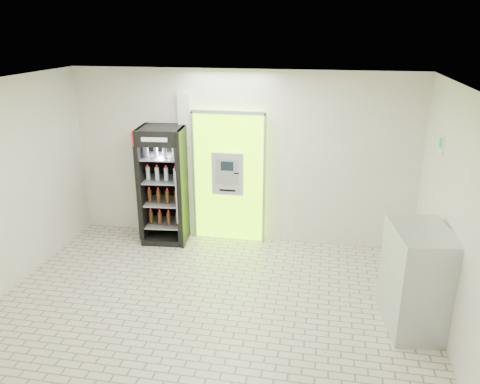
# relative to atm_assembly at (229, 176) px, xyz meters

# --- Properties ---
(ground) EXTENTS (6.00, 6.00, 0.00)m
(ground) POSITION_rel_atm_assembly_xyz_m (0.20, -2.41, -1.17)
(ground) COLOR #C0B59F
(ground) RESTS_ON ground
(room_shell) EXTENTS (6.00, 6.00, 6.00)m
(room_shell) POSITION_rel_atm_assembly_xyz_m (0.20, -2.41, 0.67)
(room_shell) COLOR silver
(room_shell) RESTS_ON ground
(atm_assembly) EXTENTS (1.30, 0.24, 2.33)m
(atm_assembly) POSITION_rel_atm_assembly_xyz_m (0.00, 0.00, 0.00)
(atm_assembly) COLOR #88FF00
(atm_assembly) RESTS_ON ground
(pillar) EXTENTS (0.22, 0.11, 2.60)m
(pillar) POSITION_rel_atm_assembly_xyz_m (-0.78, 0.04, 0.13)
(pillar) COLOR silver
(pillar) RESTS_ON ground
(beverage_cooler) EXTENTS (0.83, 0.77, 2.06)m
(beverage_cooler) POSITION_rel_atm_assembly_xyz_m (-1.10, -0.26, -0.18)
(beverage_cooler) COLOR black
(beverage_cooler) RESTS_ON ground
(steel_cabinet) EXTENTS (0.81, 1.09, 1.34)m
(steel_cabinet) POSITION_rel_atm_assembly_xyz_m (2.85, -2.19, -0.50)
(steel_cabinet) COLOR #B7B9BF
(steel_cabinet) RESTS_ON ground
(exit_sign) EXTENTS (0.02, 0.22, 0.26)m
(exit_sign) POSITION_rel_atm_assembly_xyz_m (3.19, -1.01, 0.95)
(exit_sign) COLOR white
(exit_sign) RESTS_ON room_shell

